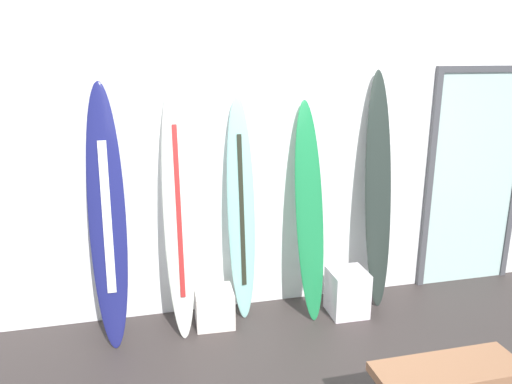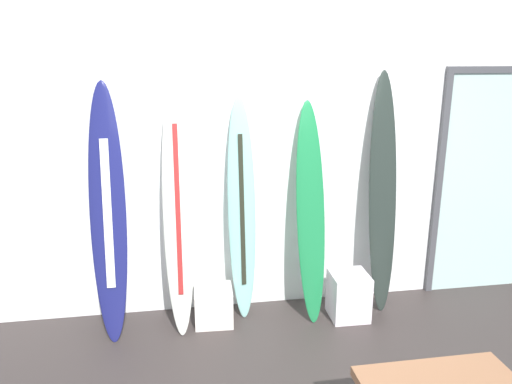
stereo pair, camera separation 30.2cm
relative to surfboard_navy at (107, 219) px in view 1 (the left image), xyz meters
The scene contains 11 objects.
ground 2.02m from the surfboard_navy, 32.91° to the right, with size 8.00×8.00×0.04m, color #342D2C.
wall_back 1.53m from the surfboard_navy, 14.37° to the left, with size 7.20×0.20×2.80m, color white.
surfboard_navy is the anchor object (origin of this frame).
surfboard_ivory 0.56m from the surfboard_navy, ahead, with size 0.27×0.49×2.12m.
surfboard_seafoam 1.12m from the surfboard_navy, ahead, with size 0.26×0.28×1.98m.
surfboard_emerald 1.71m from the surfboard_navy, ahead, with size 0.27×0.45×1.93m.
surfboard_charcoal 2.39m from the surfboard_navy, ahead, with size 0.26×0.35×2.18m.
display_block_left 1.22m from the surfboard_navy, ahead, with size 0.34×0.34×0.32m.
display_block_center 2.22m from the surfboard_navy, ahead, with size 0.34×0.34×0.42m.
glass_door 3.53m from the surfboard_navy, ahead, with size 1.05×0.06×2.20m.
bench 2.70m from the surfboard_navy, 38.99° to the right, with size 0.94×0.34×0.47m.
Camera 1 is at (-1.16, -2.97, 2.32)m, focal length 34.65 mm.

